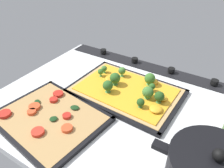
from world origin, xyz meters
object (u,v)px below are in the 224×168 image
at_px(baking_tray_back, 50,119).
at_px(veggie_pizza_back, 49,117).
at_px(baking_tray_front, 126,92).
at_px(broccoli_pizza, 128,89).

xyz_separation_m(baking_tray_back, veggie_pizza_back, (0.00, -0.00, 0.01)).
bearing_deg(baking_tray_front, veggie_pizza_back, 60.80).
bearing_deg(baking_tray_back, broccoli_pizza, -119.54).
xyz_separation_m(broccoli_pizza, veggie_pizza_back, (0.14, 0.25, -0.01)).
xyz_separation_m(baking_tray_front, broccoli_pizza, (-0.01, -0.00, 0.02)).
height_order(broccoli_pizza, baking_tray_back, broccoli_pizza).
bearing_deg(baking_tray_back, baking_tray_front, -118.53).
relative_size(broccoli_pizza, baking_tray_back, 1.05).
height_order(baking_tray_front, veggie_pizza_back, veggie_pizza_back).
distance_m(baking_tray_front, broccoli_pizza, 0.02).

